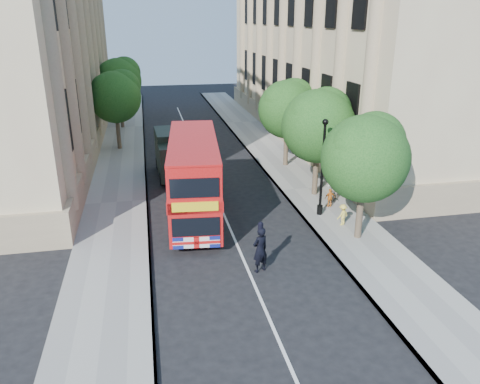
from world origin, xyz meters
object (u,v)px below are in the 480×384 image
box_van (173,155)px  lamp_post (322,172)px  double_decker_bus (194,176)px  woman_pedestrian (332,186)px  police_constable (260,250)px

box_van → lamp_post: bearing=-51.5°
double_decker_bus → woman_pedestrian: (7.93, 0.59, -1.32)m
box_van → police_constable: (2.62, -13.39, -0.44)m
lamp_post → double_decker_bus: 6.66m
double_decker_bus → box_van: double_decker_bus is taller
double_decker_bus → woman_pedestrian: size_ratio=5.29×
lamp_post → box_van: (-7.15, 8.39, -1.07)m
lamp_post → double_decker_bus: lamp_post is taller
woman_pedestrian → lamp_post: bearing=21.4°
lamp_post → woman_pedestrian: lamp_post is taller
box_van → woman_pedestrian: size_ratio=3.00×
lamp_post → woman_pedestrian: size_ratio=2.96×
box_van → police_constable: 13.65m
lamp_post → double_decker_bus: (-6.54, 1.25, -0.20)m
lamp_post → woman_pedestrian: 2.76m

